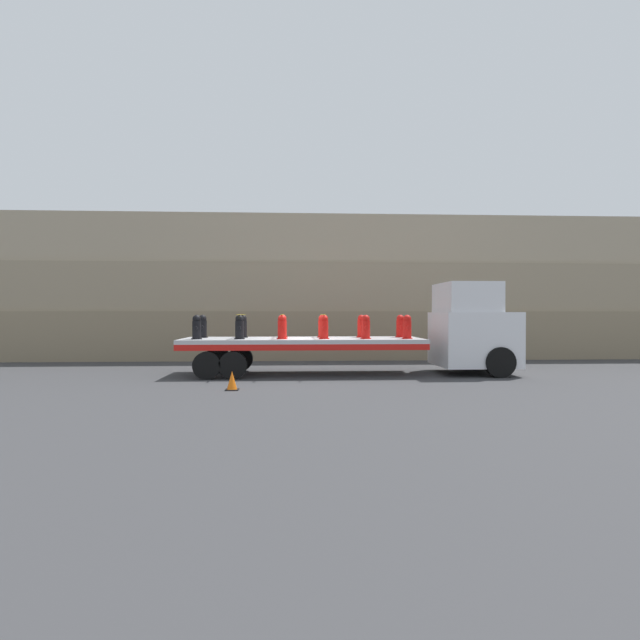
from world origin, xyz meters
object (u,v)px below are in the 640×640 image
fire_hydrant_red_near_3 (324,327)px  fire_hydrant_red_near_5 (407,327)px  truck_cab (475,329)px  fire_hydrant_red_near_4 (366,327)px  fire_hydrant_black_far_0 (203,327)px  fire_hydrant_red_far_3 (322,326)px  traffic_cone (232,381)px  fire_hydrant_black_near_0 (197,327)px  fire_hydrant_red_near_2 (282,327)px  fire_hydrant_red_far_4 (361,326)px  flatbed_trailer (285,345)px  fire_hydrant_red_far_2 (283,327)px  fire_hydrant_black_far_1 (243,327)px  fire_hydrant_black_near_1 (239,327)px  fire_hydrant_red_far_5 (400,326)px

fire_hydrant_red_near_3 → fire_hydrant_red_near_5: bearing=0.0°
truck_cab → fire_hydrant_red_near_4: 4.06m
fire_hydrant_black_far_0 → fire_hydrant_red_far_3: bearing=0.0°
traffic_cone → fire_hydrant_red_near_5: bearing=27.7°
fire_hydrant_black_near_0 → fire_hydrant_red_near_2: same height
fire_hydrant_black_near_0 → fire_hydrant_red_far_4: bearing=11.0°
flatbed_trailer → fire_hydrant_red_near_4: fire_hydrant_red_near_4 is taller
fire_hydrant_red_far_4 → fire_hydrant_red_far_2: bearing=180.0°
fire_hydrant_red_far_2 → fire_hydrant_red_near_3: same height
truck_cab → fire_hydrant_red_near_3: 5.49m
fire_hydrant_black_far_1 → fire_hydrant_black_far_0: bearing=180.0°
truck_cab → fire_hydrant_black_far_0: (-9.78, 0.56, 0.09)m
fire_hydrant_black_near_0 → fire_hydrant_black_near_1: same height
fire_hydrant_black_far_0 → fire_hydrant_black_near_0: bearing=-90.0°
fire_hydrant_red_far_3 → fire_hydrant_red_near_5: 3.09m
fire_hydrant_black_far_0 → flatbed_trailer: bearing=-10.7°
fire_hydrant_red_far_4 → fire_hydrant_red_near_2: bearing=-158.7°
flatbed_trailer → fire_hydrant_red_near_2: 0.87m
fire_hydrant_red_near_2 → fire_hydrant_red_near_4: size_ratio=1.00×
fire_hydrant_black_near_0 → fire_hydrant_red_near_3: (4.32, 0.00, 0.00)m
fire_hydrant_black_far_0 → fire_hydrant_black_far_1: 1.44m
fire_hydrant_red_near_4 → traffic_cone: fire_hydrant_red_near_4 is taller
fire_hydrant_red_near_2 → fire_hydrant_red_far_5: 4.46m
fire_hydrant_black_far_1 → fire_hydrant_red_near_4: size_ratio=1.00×
fire_hydrant_red_near_3 → fire_hydrant_red_near_4: same height
fire_hydrant_red_far_3 → truck_cab: bearing=-5.9°
fire_hydrant_red_near_3 → fire_hydrant_black_near_1: bearing=180.0°
fire_hydrant_red_near_2 → fire_hydrant_red_far_4: same height
fire_hydrant_red_far_2 → fire_hydrant_red_far_5: size_ratio=1.00×
fire_hydrant_red_far_5 → fire_hydrant_red_near_2: bearing=-165.5°
flatbed_trailer → fire_hydrant_red_near_3: bearing=-22.5°
fire_hydrant_red_near_4 → traffic_cone: size_ratio=1.53×
fire_hydrant_black_near_1 → fire_hydrant_red_near_3: bearing=0.0°
fire_hydrant_black_near_1 → fire_hydrant_black_far_1: 1.12m
truck_cab → fire_hydrant_red_near_5: (-2.58, -0.56, 0.09)m
fire_hydrant_red_far_3 → fire_hydrant_red_far_4: bearing=0.0°
fire_hydrant_black_far_0 → fire_hydrant_red_far_2: 2.88m
fire_hydrant_red_near_4 → traffic_cone: (-4.21, -2.96, -1.42)m
fire_hydrant_black_near_0 → fire_hydrant_black_far_0: same height
fire_hydrant_black_near_1 → fire_hydrant_red_far_5: 5.87m
fire_hydrant_red_near_3 → fire_hydrant_red_far_3: 1.12m
fire_hydrant_black_far_0 → fire_hydrant_black_near_1: same height
fire_hydrant_black_near_0 → fire_hydrant_red_near_4: 5.76m
fire_hydrant_red_far_5 → fire_hydrant_red_near_4: bearing=-142.1°
fire_hydrant_red_near_4 → fire_hydrant_red_far_5: 1.82m
fire_hydrant_black_near_0 → fire_hydrant_red_near_4: (5.76, 0.00, 0.00)m
fire_hydrant_red_far_3 → fire_hydrant_red_near_5: bearing=-21.3°
fire_hydrant_red_far_3 → fire_hydrant_red_far_5: size_ratio=1.00×
flatbed_trailer → fire_hydrant_red_near_3: fire_hydrant_red_near_3 is taller
fire_hydrant_red_far_4 → fire_hydrant_red_near_4: bearing=-90.0°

